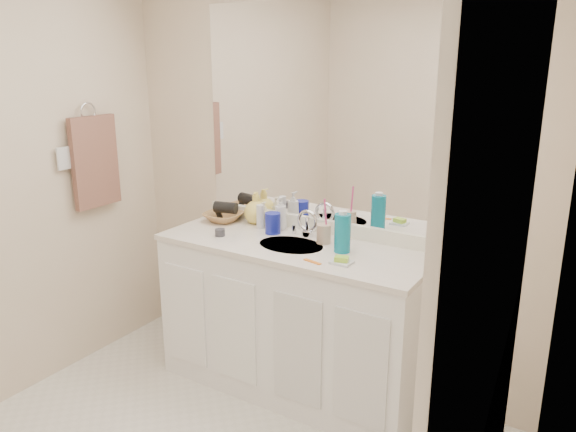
# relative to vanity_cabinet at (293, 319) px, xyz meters

# --- Properties ---
(wall_back) EXTENTS (2.60, 0.02, 2.40)m
(wall_back) POSITION_rel_vanity_cabinet_xyz_m (0.00, 0.28, 0.77)
(wall_back) COLOR beige
(wall_back) RESTS_ON floor
(wall_right) EXTENTS (0.02, 2.60, 2.40)m
(wall_right) POSITION_rel_vanity_cabinet_xyz_m (1.30, -1.02, 0.77)
(wall_right) COLOR beige
(wall_right) RESTS_ON floor
(vanity_cabinet) EXTENTS (1.50, 0.55, 0.85)m
(vanity_cabinet) POSITION_rel_vanity_cabinet_xyz_m (0.00, 0.00, 0.00)
(vanity_cabinet) COLOR white
(vanity_cabinet) RESTS_ON floor
(countertop) EXTENTS (1.52, 0.57, 0.03)m
(countertop) POSITION_rel_vanity_cabinet_xyz_m (0.00, 0.00, 0.44)
(countertop) COLOR silver
(countertop) RESTS_ON vanity_cabinet
(backsplash) EXTENTS (1.52, 0.03, 0.08)m
(backsplash) POSITION_rel_vanity_cabinet_xyz_m (0.00, 0.26, 0.50)
(backsplash) COLOR white
(backsplash) RESTS_ON countertop
(sink_basin) EXTENTS (0.37, 0.37, 0.02)m
(sink_basin) POSITION_rel_vanity_cabinet_xyz_m (0.00, -0.02, 0.44)
(sink_basin) COLOR beige
(sink_basin) RESTS_ON countertop
(faucet) EXTENTS (0.02, 0.02, 0.11)m
(faucet) POSITION_rel_vanity_cabinet_xyz_m (0.00, 0.16, 0.51)
(faucet) COLOR silver
(faucet) RESTS_ON countertop
(mirror) EXTENTS (1.48, 0.01, 1.20)m
(mirror) POSITION_rel_vanity_cabinet_xyz_m (0.00, 0.27, 1.14)
(mirror) COLOR white
(mirror) RESTS_ON wall_back
(blue_mug) EXTENTS (0.11, 0.11, 0.12)m
(blue_mug) POSITION_rel_vanity_cabinet_xyz_m (-0.20, 0.10, 0.52)
(blue_mug) COLOR #1720A2
(blue_mug) RESTS_ON countertop
(tan_cup) EXTENTS (0.10, 0.10, 0.11)m
(tan_cup) POSITION_rel_vanity_cabinet_xyz_m (0.14, 0.10, 0.51)
(tan_cup) COLOR tan
(tan_cup) RESTS_ON countertop
(toothbrush) EXTENTS (0.01, 0.04, 0.21)m
(toothbrush) POSITION_rel_vanity_cabinet_xyz_m (0.15, 0.10, 0.60)
(toothbrush) COLOR #E63C85
(toothbrush) RESTS_ON tan_cup
(mouthwash_bottle) EXTENTS (0.10, 0.10, 0.20)m
(mouthwash_bottle) POSITION_rel_vanity_cabinet_xyz_m (0.29, 0.03, 0.56)
(mouthwash_bottle) COLOR #0C7995
(mouthwash_bottle) RESTS_ON countertop
(soap_dish) EXTENTS (0.11, 0.09, 0.01)m
(soap_dish) POSITION_rel_vanity_cabinet_xyz_m (0.36, -0.13, 0.46)
(soap_dish) COLOR silver
(soap_dish) RESTS_ON countertop
(green_soap) EXTENTS (0.08, 0.07, 0.02)m
(green_soap) POSITION_rel_vanity_cabinet_xyz_m (0.36, -0.13, 0.48)
(green_soap) COLOR #A7DD36
(green_soap) RESTS_ON soap_dish
(orange_comb) EXTENTS (0.11, 0.04, 0.00)m
(orange_comb) POSITION_rel_vanity_cabinet_xyz_m (0.23, -0.19, 0.46)
(orange_comb) COLOR orange
(orange_comb) RESTS_ON countertop
(dark_jar) EXTENTS (0.07, 0.07, 0.04)m
(dark_jar) POSITION_rel_vanity_cabinet_xyz_m (-0.42, -0.10, 0.48)
(dark_jar) COLOR #34343B
(dark_jar) RESTS_ON countertop
(extra_white_bottle) EXTENTS (0.06, 0.06, 0.14)m
(extra_white_bottle) POSITION_rel_vanity_cabinet_xyz_m (-0.31, 0.14, 0.53)
(extra_white_bottle) COLOR silver
(extra_white_bottle) RESTS_ON countertop
(soap_bottle_white) EXTENTS (0.09, 0.09, 0.19)m
(soap_bottle_white) POSITION_rel_vanity_cabinet_xyz_m (-0.20, 0.19, 0.55)
(soap_bottle_white) COLOR white
(soap_bottle_white) RESTS_ON countertop
(soap_bottle_cream) EXTENTS (0.07, 0.07, 0.15)m
(soap_bottle_cream) POSITION_rel_vanity_cabinet_xyz_m (-0.32, 0.20, 0.53)
(soap_bottle_cream) COLOR #F1E8C4
(soap_bottle_cream) RESTS_ON countertop
(soap_bottle_yellow) EXTENTS (0.18, 0.18, 0.19)m
(soap_bottle_yellow) POSITION_rel_vanity_cabinet_xyz_m (-0.40, 0.22, 0.55)
(soap_bottle_yellow) COLOR #F5DB5F
(soap_bottle_yellow) RESTS_ON countertop
(wicker_basket) EXTENTS (0.24, 0.24, 0.06)m
(wicker_basket) POSITION_rel_vanity_cabinet_xyz_m (-0.59, 0.14, 0.48)
(wicker_basket) COLOR #A67442
(wicker_basket) RESTS_ON countertop
(hair_dryer) EXTENTS (0.15, 0.10, 0.07)m
(hair_dryer) POSITION_rel_vanity_cabinet_xyz_m (-0.57, 0.14, 0.54)
(hair_dryer) COLOR black
(hair_dryer) RESTS_ON wicker_basket
(towel_ring) EXTENTS (0.01, 0.11, 0.11)m
(towel_ring) POSITION_rel_vanity_cabinet_xyz_m (-1.27, -0.25, 1.12)
(towel_ring) COLOR silver
(towel_ring) RESTS_ON wall_left
(hand_towel) EXTENTS (0.04, 0.32, 0.55)m
(hand_towel) POSITION_rel_vanity_cabinet_xyz_m (-1.25, -0.25, 0.82)
(hand_towel) COLOR brown
(hand_towel) RESTS_ON towel_ring
(switch_plate) EXTENTS (0.01, 0.08, 0.13)m
(switch_plate) POSITION_rel_vanity_cabinet_xyz_m (-1.27, -0.45, 0.88)
(switch_plate) COLOR silver
(switch_plate) RESTS_ON wall_left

